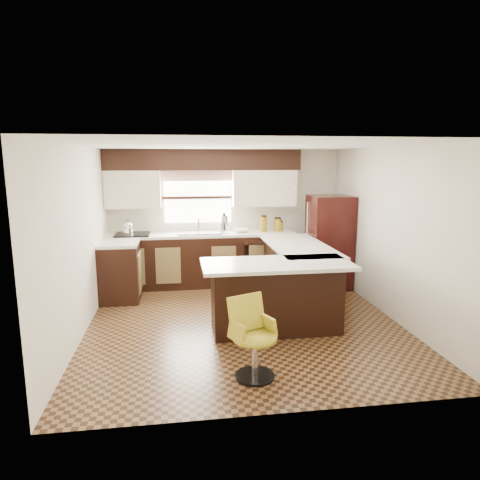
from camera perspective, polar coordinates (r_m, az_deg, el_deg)
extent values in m
plane|color=#49301A|center=(6.04, 0.47, -10.89)|extent=(4.40, 4.40, 0.00)
plane|color=silver|center=(5.63, 0.50, 12.50)|extent=(4.40, 4.40, 0.00)
plane|color=beige|center=(7.87, -1.96, 3.20)|extent=(4.40, 0.00, 4.40)
plane|color=beige|center=(3.61, 5.83, -5.76)|extent=(4.40, 0.00, 4.40)
plane|color=beige|center=(5.78, -20.55, -0.17)|extent=(0.00, 4.40, 4.40)
plane|color=beige|center=(6.38, 19.49, 0.84)|extent=(0.00, 4.40, 4.40)
cube|color=black|center=(7.67, -5.02, -2.73)|extent=(3.30, 0.60, 0.90)
cube|color=black|center=(7.09, -15.68, -4.19)|extent=(0.60, 0.70, 0.90)
cube|color=silver|center=(7.58, -5.07, 0.75)|extent=(3.30, 0.60, 0.04)
cube|color=silver|center=(6.99, -15.88, -0.45)|extent=(0.60, 0.70, 0.04)
cube|color=black|center=(7.60, -4.91, 10.61)|extent=(3.40, 0.35, 0.36)
cube|color=beige|center=(7.64, -14.09, 6.58)|extent=(0.94, 0.35, 0.64)
cube|color=beige|center=(7.75, 3.20, 6.94)|extent=(1.14, 0.35, 0.64)
cube|color=white|center=(7.77, -5.64, 5.66)|extent=(1.20, 0.02, 0.90)
cube|color=#D19B93|center=(7.71, -5.68, 8.52)|extent=(1.30, 0.06, 0.18)
cube|color=#B2B2B7|center=(7.55, -5.45, 1.00)|extent=(0.75, 0.45, 0.03)
cube|color=black|center=(7.52, 2.75, -3.12)|extent=(0.58, 0.03, 0.78)
cube|color=black|center=(7.58, -14.16, 0.74)|extent=(0.58, 0.50, 0.02)
cube|color=black|center=(6.66, 7.35, -4.83)|extent=(0.60, 1.95, 0.90)
cube|color=black|center=(5.63, 4.83, -7.68)|extent=(1.65, 0.60, 0.90)
cube|color=silver|center=(6.57, 7.86, -0.83)|extent=(0.84, 1.95, 0.04)
cube|color=silver|center=(5.41, 4.91, -3.23)|extent=(1.89, 0.84, 0.04)
cube|color=black|center=(7.60, 11.80, -0.28)|extent=(0.69, 0.66, 1.62)
cylinder|color=silver|center=(7.58, -2.14, 2.15)|extent=(0.13, 0.13, 0.31)
imported|color=white|center=(7.64, 0.09, 1.29)|extent=(0.28, 0.28, 0.06)
cylinder|color=olive|center=(7.71, 3.13, 2.12)|extent=(0.13, 0.13, 0.26)
cylinder|color=olive|center=(7.77, 5.03, 1.99)|extent=(0.14, 0.14, 0.22)
cylinder|color=olive|center=(7.78, 5.30, 1.79)|extent=(0.12, 0.12, 0.16)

